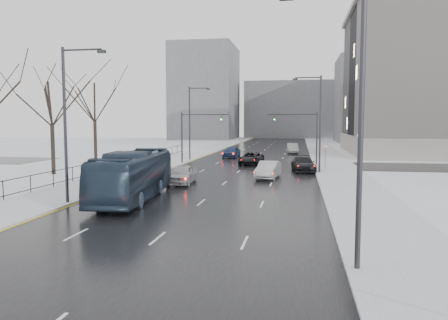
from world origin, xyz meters
The scene contains 26 objects.
road centered at (0.00, 60.00, 0.02)m, with size 16.00×150.00×0.04m, color black.
cross_road centered at (0.00, 48.00, 0.02)m, with size 130.00×10.00×0.04m, color black.
sidewalk_left centered at (-10.50, 60.00, 0.08)m, with size 5.00×150.00×0.16m, color silver.
sidewalk_right centered at (10.50, 60.00, 0.08)m, with size 5.00×150.00×0.16m, color silver.
park_strip centered at (-20.00, 60.00, 0.06)m, with size 14.00×150.00×0.12m, color white.
tree_park_d centered at (-17.80, 34.00, 0.00)m, with size 8.75×8.75×12.50m, color black, non-canonical shape.
tree_park_e centered at (-18.20, 44.00, 0.00)m, with size 9.45×9.45×13.50m, color black, non-canonical shape.
iron_fence centered at (-13.00, 30.00, 0.91)m, with size 0.06×70.00×1.30m.
streetlight_r_near centered at (8.17, 10.00, 5.62)m, with size 2.95×0.25×10.00m.
streetlight_r_mid centered at (8.17, 40.00, 5.62)m, with size 2.95×0.25×10.00m.
streetlight_l_near centered at (-8.17, 20.00, 5.62)m, with size 2.95×0.25×10.00m.
streetlight_l_far centered at (-8.17, 52.00, 5.62)m, with size 2.95×0.25×10.00m.
lamppost_r_mid centered at (11.00, 30.00, 2.94)m, with size 0.36×0.36×4.28m.
mast_signal_right centered at (7.33, 48.00, 4.11)m, with size 6.10×0.33×6.50m.
mast_signal_left centered at (-7.33, 48.00, 4.11)m, with size 6.10×0.33×6.50m.
no_uturn_sign centered at (9.20, 44.00, 2.30)m, with size 0.60×0.06×2.70m.
bldg_far_right centered at (28.00, 115.00, 11.00)m, with size 24.00×20.00×22.00m, color slate.
bldg_far_left centered at (-22.00, 125.00, 14.00)m, with size 18.00×22.00×28.00m, color slate.
bldg_far_center centered at (4.00, 140.00, 9.00)m, with size 30.00×18.00×18.00m, color slate.
bus centered at (-4.80, 22.39, 1.70)m, with size 2.79×11.91×3.32m, color #27374C.
sedan_center_near centered at (-3.50, 30.13, 0.86)m, with size 1.95×4.84×1.65m, color #A9A9AE.
sedan_right_near centered at (3.50, 34.90, 0.85)m, with size 1.71×4.90×1.61m, color #B6B8BC.
sedan_right_cross centered at (0.50, 47.76, 0.80)m, with size 2.54×5.50×1.53m, color black.
sedan_right_far centered at (6.78, 41.42, 0.83)m, with size 2.22×5.46×1.58m, color black.
sedan_center_far centered at (-3.50, 57.72, 0.88)m, with size 1.98×4.91×1.67m, color navy.
sedan_right_distant centered at (5.24, 67.91, 0.87)m, with size 1.76×5.04×1.66m, color #9E9FA1.
Camera 1 is at (6.30, -5.69, 5.36)m, focal length 35.00 mm.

